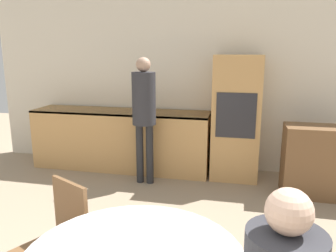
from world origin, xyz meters
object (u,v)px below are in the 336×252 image
at_px(oven_unit, 236,118).
at_px(sideboard, 328,162).
at_px(chair_far_left, 60,237).
at_px(person_standing, 144,107).

relative_size(oven_unit, sideboard, 1.63).
relative_size(sideboard, chair_far_left, 1.20).
bearing_deg(oven_unit, person_standing, -157.10).
bearing_deg(oven_unit, chair_far_left, -112.78).
height_order(oven_unit, person_standing, oven_unit).
xyz_separation_m(oven_unit, person_standing, (-1.19, -0.50, 0.20)).
distance_m(oven_unit, chair_far_left, 2.99).
bearing_deg(chair_far_left, person_standing, 118.64).
xyz_separation_m(chair_far_left, person_standing, (-0.04, 2.23, 0.57)).
xyz_separation_m(oven_unit, chair_far_left, (-1.15, -2.74, -0.37)).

